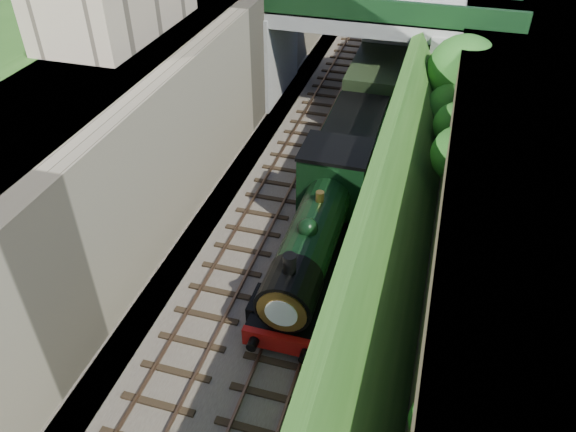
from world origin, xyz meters
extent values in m
cube|color=#473F38|center=(0.00, 20.00, 0.10)|extent=(10.00, 90.00, 0.20)
cube|color=#756B56|center=(-5.50, 20.00, 3.50)|extent=(1.00, 90.00, 7.00)
cube|color=#262628|center=(-9.00, 20.00, 3.50)|extent=(6.00, 90.00, 7.00)
cube|color=#262628|center=(9.50, 20.00, 3.12)|extent=(8.00, 90.00, 6.25)
cube|color=#1E4714|center=(5.00, 20.00, 2.70)|extent=(4.02, 90.00, 6.36)
sphere|color=#194C14|center=(6.03, -0.50, 4.58)|extent=(1.24, 1.24, 1.24)
sphere|color=#194C14|center=(4.46, 1.88, 2.03)|extent=(1.71, 1.71, 1.71)
sphere|color=#194C14|center=(3.85, 5.42, 1.03)|extent=(1.94, 1.94, 1.94)
sphere|color=#194C14|center=(3.80, 8.33, 0.94)|extent=(2.08, 2.08, 2.08)
sphere|color=#194C14|center=(6.02, 11.42, 4.56)|extent=(2.27, 2.27, 2.27)
sphere|color=#194C14|center=(5.77, 14.64, 4.15)|extent=(1.96, 1.96, 1.96)
sphere|color=#194C14|center=(5.50, 17.08, 3.71)|extent=(2.39, 2.39, 2.39)
sphere|color=#194C14|center=(4.93, 20.29, 2.78)|extent=(2.01, 2.01, 2.01)
sphere|color=#194C14|center=(4.41, 22.60, 1.94)|extent=(1.54, 1.54, 1.54)
sphere|color=#194C14|center=(6.14, 25.27, 4.75)|extent=(1.55, 1.55, 1.55)
sphere|color=#194C14|center=(3.66, 28.27, 0.73)|extent=(1.93, 1.93, 1.93)
sphere|color=#194C14|center=(4.32, 32.19, 1.79)|extent=(1.97, 1.97, 1.97)
sphere|color=#194C14|center=(3.97, 40.60, 1.22)|extent=(2.36, 2.36, 2.36)
cube|color=black|center=(-2.00, 20.00, 0.24)|extent=(2.50, 90.00, 0.07)
cube|color=brown|center=(-2.72, 20.00, 0.33)|extent=(0.08, 90.00, 0.14)
cube|color=brown|center=(-1.28, 20.00, 0.33)|extent=(0.08, 90.00, 0.14)
cube|color=black|center=(1.20, 20.00, 0.24)|extent=(2.50, 90.00, 0.07)
cube|color=brown|center=(0.48, 20.00, 0.33)|extent=(0.08, 90.00, 0.14)
cube|color=brown|center=(1.92, 20.00, 0.33)|extent=(0.08, 90.00, 0.14)
cube|color=gray|center=(0.50, 24.00, 5.70)|extent=(16.00, 6.00, 0.90)
cube|color=#133518|center=(0.50, 21.15, 6.65)|extent=(16.00, 0.30, 1.20)
cube|color=gray|center=(-5.50, 24.00, 2.85)|extent=(1.40, 6.40, 5.70)
cube|color=gray|center=(5.20, 24.00, 2.85)|extent=(2.40, 6.40, 5.70)
cylinder|color=black|center=(5.80, 18.99, 2.20)|extent=(0.30, 0.30, 4.40)
sphere|color=#194C14|center=(5.80, 18.99, 4.80)|extent=(3.60, 3.60, 3.60)
sphere|color=#194C14|center=(6.30, 19.79, 4.20)|extent=(2.40, 2.40, 2.40)
cube|color=black|center=(1.20, 7.68, 0.50)|extent=(2.40, 8.40, 0.60)
cube|color=black|center=(1.20, 8.68, 1.05)|extent=(2.70, 10.00, 0.35)
cube|color=maroon|center=(1.20, 3.58, 0.95)|extent=(2.70, 0.25, 0.70)
cylinder|color=black|center=(1.20, 7.88, 2.35)|extent=(1.90, 5.60, 1.90)
cylinder|color=black|center=(1.20, 4.58, 2.35)|extent=(1.96, 1.80, 1.96)
cylinder|color=white|center=(1.20, 3.60, 2.35)|extent=(1.10, 0.05, 1.10)
cylinder|color=black|center=(1.20, 4.58, 3.55)|extent=(0.44, 0.44, 0.90)
sphere|color=black|center=(1.20, 6.88, 3.35)|extent=(0.76, 0.76, 0.76)
cylinder|color=#A57F33|center=(1.20, 8.68, 3.45)|extent=(0.32, 0.32, 0.50)
cube|color=black|center=(1.20, 11.48, 2.50)|extent=(2.75, 2.40, 2.80)
cube|color=black|center=(1.20, 11.48, 3.95)|extent=(2.85, 2.50, 0.15)
cube|color=black|center=(-0.05, 5.08, 0.85)|extent=(0.60, 1.40, 0.90)
cube|color=black|center=(2.45, 5.08, 0.85)|extent=(0.60, 1.40, 0.90)
cube|color=black|center=(1.20, 15.88, 0.45)|extent=(2.30, 6.00, 0.50)
cube|color=black|center=(1.20, 15.88, 0.70)|extent=(2.60, 6.00, 0.50)
cube|color=black|center=(1.20, 15.88, 1.90)|extent=(2.70, 6.00, 2.40)
cube|color=black|center=(1.20, 15.88, 3.15)|extent=(2.50, 5.60, 0.20)
cube|color=black|center=(1.20, 28.48, 0.40)|extent=(2.30, 17.00, 0.40)
cube|color=black|center=(1.20, 28.48, 0.65)|extent=(2.50, 17.00, 0.50)
cube|color=black|center=(1.20, 28.48, 2.15)|extent=(2.80, 18.00, 2.70)
cube|color=slate|center=(1.20, 28.48, 3.65)|extent=(2.90, 18.00, 0.50)
camera|label=1|loc=(4.89, -8.23, 15.66)|focal=35.00mm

